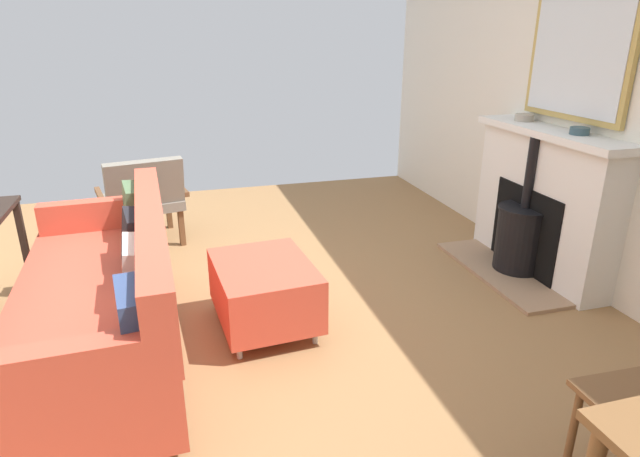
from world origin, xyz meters
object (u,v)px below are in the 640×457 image
(sofa, at_px, (106,299))
(mantel_bowl_near, at_px, (524,117))
(mantel_bowl_far, at_px, (580,130))
(ottoman, at_px, (264,289))
(fireplace, at_px, (538,210))
(armchair_accent, at_px, (143,196))

(sofa, bearing_deg, mantel_bowl_near, -166.83)
(mantel_bowl_near, distance_m, sofa, 3.17)
(mantel_bowl_far, height_order, ottoman, mantel_bowl_far)
(mantel_bowl_near, height_order, mantel_bowl_far, mantel_bowl_near)
(fireplace, distance_m, mantel_bowl_near, 0.72)
(armchair_accent, bearing_deg, mantel_bowl_near, 161.18)
(sofa, height_order, ottoman, sofa)
(mantel_bowl_far, relative_size, sofa, 0.06)
(mantel_bowl_far, distance_m, sofa, 3.09)
(sofa, height_order, armchair_accent, sofa)
(mantel_bowl_near, xyz_separation_m, mantel_bowl_far, (0.00, 0.58, -0.00))
(fireplace, relative_size, mantel_bowl_far, 10.92)
(armchair_accent, bearing_deg, mantel_bowl_far, 151.36)
(fireplace, bearing_deg, mantel_bowl_near, -97.05)
(armchair_accent, bearing_deg, fireplace, 154.68)
(fireplace, height_order, sofa, fireplace)
(mantel_bowl_near, relative_size, armchair_accent, 0.18)
(mantel_bowl_far, height_order, armchair_accent, mantel_bowl_far)
(fireplace, height_order, ottoman, fireplace)
(mantel_bowl_near, height_order, armchair_accent, mantel_bowl_near)
(mantel_bowl_near, xyz_separation_m, ottoman, (2.13, 0.62, -0.85))
(fireplace, xyz_separation_m, mantel_bowl_far, (-0.04, 0.23, 0.62))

